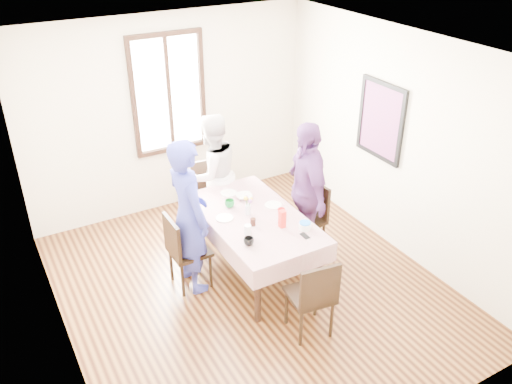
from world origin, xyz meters
TOP-DOWN VIEW (x-y plane):
  - ground at (0.00, 0.00)m, footprint 4.50×4.50m
  - back_wall at (0.00, 2.25)m, footprint 4.00×0.00m
  - right_wall at (2.00, 0.00)m, footprint 0.00×4.50m
  - window_frame at (0.00, 2.23)m, footprint 1.02×0.06m
  - window_pane at (0.00, 2.24)m, footprint 0.90×0.02m
  - art_poster at (1.98, 0.30)m, footprint 0.04×0.76m
  - dining_table at (0.17, 0.24)m, footprint 0.89×1.66m
  - tablecloth at (0.17, 0.24)m, footprint 1.01×1.78m
  - chair_left at (-0.57, 0.40)m, footprint 0.42×0.42m
  - chair_right at (0.92, 0.29)m, footprint 0.46×0.46m
  - chair_far at (0.17, 1.38)m, footprint 0.47×0.47m
  - chair_near at (0.17, -0.90)m, footprint 0.47×0.47m
  - person_left at (-0.55, 0.40)m, footprint 0.46×0.68m
  - person_far at (0.17, 1.36)m, footprint 0.88×0.74m
  - person_right at (0.90, 0.29)m, footprint 0.67×1.09m
  - mug_black at (-0.15, -0.23)m, footprint 0.14×0.14m
  - mug_flag at (0.46, 0.11)m, footprint 0.13×0.13m
  - mug_green at (0.03, 0.56)m, footprint 0.13×0.13m
  - serving_bowl at (0.28, 0.66)m, footprint 0.22×0.22m
  - juice_carton at (0.34, -0.10)m, footprint 0.06×0.06m
  - butter_tub at (0.53, -0.25)m, footprint 0.14×0.14m
  - jam_jar at (0.08, 0.08)m, footprint 0.06×0.06m
  - drinking_glass at (-0.06, -0.04)m, footprint 0.08×0.08m
  - smartphone at (0.45, -0.38)m, footprint 0.06×0.12m
  - flower_vase at (0.14, 0.31)m, footprint 0.06×0.06m
  - plate_left at (-0.13, 0.37)m, footprint 0.20×0.20m
  - plate_right at (0.49, 0.34)m, footprint 0.20×0.20m
  - plate_far at (0.17, 0.86)m, footprint 0.20×0.20m
  - butter_lid at (0.53, -0.25)m, footprint 0.12×0.12m
  - flower_bunch at (0.14, 0.31)m, footprint 0.09×0.09m

SIDE VIEW (x-z plane):
  - ground at x=0.00m, z-range 0.00..0.00m
  - dining_table at x=0.17m, z-range 0.00..0.75m
  - chair_left at x=-0.57m, z-range 0.00..0.91m
  - chair_right at x=0.92m, z-range 0.00..0.91m
  - chair_far at x=0.17m, z-range 0.00..0.91m
  - chair_near at x=0.17m, z-range 0.00..0.91m
  - tablecloth at x=0.17m, z-range 0.75..0.76m
  - smartphone at x=0.45m, z-range 0.76..0.77m
  - plate_left at x=-0.13m, z-range 0.76..0.77m
  - plate_right at x=0.49m, z-range 0.76..0.77m
  - plate_far at x=0.17m, z-range 0.76..0.77m
  - serving_bowl at x=0.28m, z-range 0.76..0.81m
  - butter_tub at x=0.53m, z-range 0.76..0.83m
  - jam_jar at x=0.08m, z-range 0.76..0.85m
  - mug_flag at x=0.46m, z-range 0.76..0.85m
  - mug_black at x=-0.15m, z-range 0.76..0.85m
  - person_far at x=0.17m, z-range 0.00..1.61m
  - mug_green at x=0.03m, z-range 0.76..0.85m
  - drinking_glass at x=-0.06m, z-range 0.76..0.87m
  - flower_vase at x=0.14m, z-range 0.76..0.89m
  - butter_lid at x=0.53m, z-range 0.83..0.84m
  - juice_carton at x=0.34m, z-range 0.76..0.96m
  - person_right at x=0.90m, z-range 0.00..1.74m
  - person_left at x=-0.55m, z-range 0.00..1.80m
  - flower_bunch at x=0.14m, z-range 0.89..0.99m
  - back_wall at x=0.00m, z-range -0.65..3.35m
  - right_wall at x=2.00m, z-range -0.90..3.60m
  - art_poster at x=1.98m, z-range 1.07..2.03m
  - window_frame at x=0.00m, z-range 0.84..2.46m
  - window_pane at x=0.00m, z-range 0.90..2.40m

